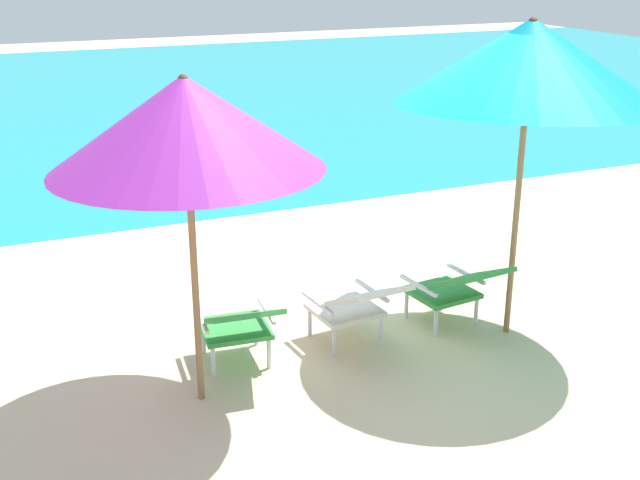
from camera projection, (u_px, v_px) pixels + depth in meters
ground_plane at (205, 204)px, 10.40m from camera, size 40.00×40.00×0.00m
ocean_band at (100, 98)px, 17.59m from camera, size 40.00×18.00×0.01m
swim_buoy at (182, 135)px, 13.74m from camera, size 1.60×0.18×0.18m
lounge_chair_left at (239, 323)px, 6.18m from camera, size 0.61×0.92×0.68m
lounge_chair_center at (356, 304)px, 6.52m from camera, size 0.61×0.92×0.68m
lounge_chair_right at (455, 286)px, 6.86m from camera, size 0.63×0.93×0.68m
beach_umbrella_left at (186, 123)px, 5.24m from camera, size 2.25×2.25×2.36m
beach_umbrella_right at (530, 62)px, 6.17m from camera, size 2.88×2.88×2.67m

